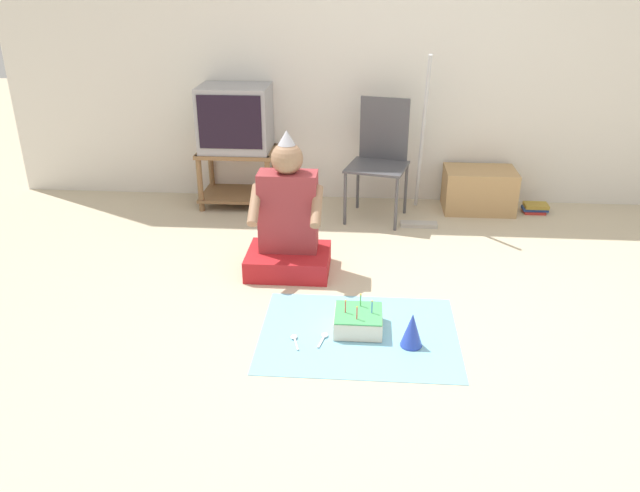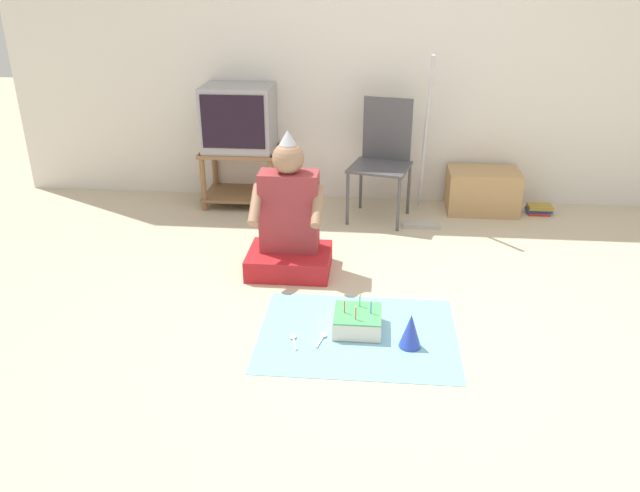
% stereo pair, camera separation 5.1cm
% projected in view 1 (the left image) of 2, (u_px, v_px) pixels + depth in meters
% --- Properties ---
extents(ground_plane, '(16.00, 16.00, 0.00)m').
position_uv_depth(ground_plane, '(398.00, 333.00, 3.38)').
color(ground_plane, beige).
extents(wall_back, '(6.40, 0.06, 2.55)m').
position_uv_depth(wall_back, '(396.00, 43.00, 4.85)').
color(wall_back, silver).
rests_on(wall_back, ground_plane).
extents(tv_stand, '(0.61, 0.44, 0.46)m').
position_uv_depth(tv_stand, '(238.00, 172.00, 5.12)').
color(tv_stand, olive).
rests_on(tv_stand, ground_plane).
extents(tv, '(0.55, 0.43, 0.51)m').
position_uv_depth(tv, '(235.00, 118.00, 4.94)').
color(tv, '#99999E').
rests_on(tv, tv_stand).
extents(folding_chair, '(0.52, 0.51, 0.91)m').
position_uv_depth(folding_chair, '(380.00, 152.00, 4.79)').
color(folding_chair, '#4C4C51').
rests_on(folding_chair, ground_plane).
extents(cardboard_box_stack, '(0.56, 0.38, 0.34)m').
position_uv_depth(cardboard_box_stack, '(479.00, 190.00, 5.03)').
color(cardboard_box_stack, tan).
rests_on(cardboard_box_stack, ground_plane).
extents(dust_mop, '(0.28, 0.46, 1.27)m').
position_uv_depth(dust_mop, '(421.00, 174.00, 4.72)').
color(dust_mop, '#B2ADA3').
rests_on(dust_mop, ground_plane).
extents(book_pile, '(0.20, 0.13, 0.07)m').
position_uv_depth(book_pile, '(535.00, 208.00, 5.02)').
color(book_pile, '#B72D28').
rests_on(book_pile, ground_plane).
extents(person_seated, '(0.53, 0.42, 0.92)m').
position_uv_depth(person_seated, '(288.00, 225.00, 3.96)').
color(person_seated, red).
rests_on(person_seated, ground_plane).
extents(party_cloth, '(1.06, 0.84, 0.01)m').
position_uv_depth(party_cloth, '(359.00, 333.00, 3.37)').
color(party_cloth, '#7FC6E0').
rests_on(party_cloth, ground_plane).
extents(birthday_cake, '(0.26, 0.26, 0.18)m').
position_uv_depth(birthday_cake, '(358.00, 321.00, 3.39)').
color(birthday_cake, '#F4E0C6').
rests_on(birthday_cake, party_cloth).
extents(party_hat_blue, '(0.12, 0.12, 0.19)m').
position_uv_depth(party_hat_blue, '(412.00, 330.00, 3.22)').
color(party_hat_blue, blue).
rests_on(party_hat_blue, party_cloth).
extents(plastic_spoon_near, '(0.05, 0.14, 0.01)m').
position_uv_depth(plastic_spoon_near, '(324.00, 337.00, 3.32)').
color(plastic_spoon_near, white).
rests_on(plastic_spoon_near, party_cloth).
extents(plastic_spoon_far, '(0.06, 0.14, 0.01)m').
position_uv_depth(plastic_spoon_far, '(295.00, 339.00, 3.31)').
color(plastic_spoon_far, white).
rests_on(plastic_spoon_far, party_cloth).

